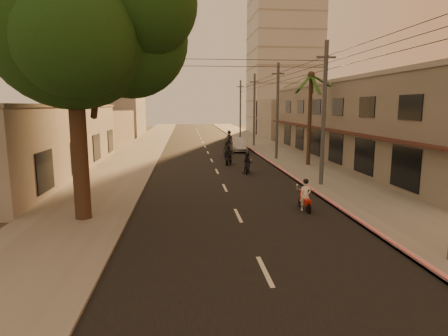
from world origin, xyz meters
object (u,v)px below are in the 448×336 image
(scooter_red, at_px, (305,197))
(scooter_far_a, at_px, (227,150))
(broadleaf_tree, at_px, (82,24))
(parked_car, at_px, (240,145))
(scooter_far_b, at_px, (229,138))
(palm_tree, at_px, (311,80))
(scooter_mid_a, at_px, (248,164))
(scooter_mid_b, at_px, (229,156))

(scooter_red, distance_m, scooter_far_a, 19.21)
(broadleaf_tree, bearing_deg, scooter_far_a, 67.14)
(parked_car, bearing_deg, scooter_far_a, -106.47)
(scooter_far_a, bearing_deg, scooter_far_b, 95.86)
(scooter_far_b, bearing_deg, broadleaf_tree, -91.57)
(palm_tree, xyz_separation_m, scooter_far_b, (-4.60, 19.08, -6.30))
(broadleaf_tree, distance_m, scooter_far_a, 22.56)
(parked_car, bearing_deg, scooter_far_b, 96.73)
(parked_car, bearing_deg, scooter_mid_a, -90.88)
(palm_tree, height_order, scooter_mid_b, palm_tree)
(scooter_red, relative_size, parked_car, 0.34)
(scooter_far_a, xyz_separation_m, parked_car, (2.04, 5.20, -0.03))
(scooter_mid_a, distance_m, parked_car, 14.03)
(scooter_mid_b, xyz_separation_m, parked_car, (2.38, 9.68, -0.03))
(broadleaf_tree, relative_size, palm_tree, 1.48)
(palm_tree, relative_size, parked_car, 1.72)
(scooter_mid_b, relative_size, parked_car, 0.37)
(scooter_mid_a, bearing_deg, parked_car, 99.21)
(palm_tree, distance_m, scooter_far_a, 10.65)
(scooter_mid_a, xyz_separation_m, scooter_mid_b, (-0.97, 4.28, 0.04))
(scooter_far_a, bearing_deg, scooter_mid_a, -72.51)
(scooter_far_a, bearing_deg, broadleaf_tree, -99.43)
(palm_tree, bearing_deg, scooter_far_b, 103.55)
(scooter_mid_a, height_order, parked_car, scooter_mid_a)
(scooter_red, xyz_separation_m, scooter_far_a, (-1.76, 19.13, 0.09))
(palm_tree, xyz_separation_m, scooter_mid_b, (-6.72, 1.21, -6.35))
(palm_tree, bearing_deg, scooter_red, -108.93)
(scooter_mid_b, xyz_separation_m, scooter_far_b, (2.12, 17.87, 0.05))
(scooter_red, height_order, scooter_mid_b, scooter_mid_b)
(parked_car, bearing_deg, scooter_mid_b, -98.91)
(broadleaf_tree, height_order, parked_car, broadleaf_tree)
(scooter_red, bearing_deg, palm_tree, 69.44)
(scooter_far_a, relative_size, scooter_far_b, 0.94)
(broadleaf_tree, xyz_separation_m, scooter_red, (10.00, 0.41, -7.77))
(scooter_far_b, relative_size, parked_car, 0.39)
(scooter_far_a, relative_size, parked_car, 0.37)
(scooter_red, distance_m, scooter_mid_b, 14.80)
(scooter_mid_b, height_order, parked_car, scooter_mid_b)
(broadleaf_tree, height_order, scooter_far_a, broadleaf_tree)
(scooter_far_b, bearing_deg, scooter_mid_a, -77.64)
(scooter_red, distance_m, parked_car, 24.33)
(broadleaf_tree, bearing_deg, scooter_far_b, 73.09)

